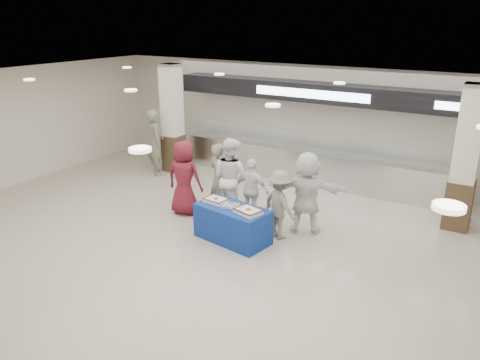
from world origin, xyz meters
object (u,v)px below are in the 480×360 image
Objects in this scene: cupcake_tray at (231,206)px; chef_short at (252,190)px; sheet_cake_left at (216,200)px; sheet_cake_right at (248,211)px; civilian_white at (306,193)px; soldier_bg at (156,142)px; soldier_a at (219,179)px; chef_tall at (231,178)px; soldier_b at (280,205)px; civilian_maroon at (184,178)px; display_table at (233,224)px.

cupcake_tray is 1.14m from chef_short.
sheet_cake_right is (0.90, -0.17, 0.00)m from sheet_cake_left.
civilian_white is (1.16, 1.18, 0.13)m from cupcake_tray.
soldier_bg reaches higher than cupcake_tray.
chef_short is at bearing 97.89° from cupcake_tray.
sheet_cake_left is 0.33× the size of chef_short.
soldier_a is at bearing 0.55° from chef_short.
soldier_bg reaches higher than chef_tall.
cupcake_tray is 0.24× the size of civilian_white.
civilian_white is at bearing -99.23° from soldier_b.
civilian_white reaches higher than civilian_maroon.
cupcake_tray is 1.33m from chef_tall.
chef_tall is 1.60m from soldier_b.
civilian_white is (1.87, 0.07, -0.03)m from chef_tall.
cupcake_tray is at bearing 134.20° from chef_tall.
cupcake_tray reaches higher than display_table.
civilian_maroon is 0.98× the size of civilian_white.
chef_tall is (-0.71, 1.11, 0.16)m from cupcake_tray.
civilian_white is at bearing -166.22° from chef_tall.
sheet_cake_right is at bearing 164.44° from soldier_a.
soldier_a is 0.35m from chef_tall.
civilian_maroon is 0.92× the size of soldier_bg.
civilian_maroon is (-1.74, 0.64, 0.52)m from display_table.
civilian_maroon is 1.19× the size of soldier_b.
sheet_cake_right is at bearing -10.79° from sheet_cake_left.
chef_short is (-0.62, 1.22, -0.06)m from sheet_cake_right.
soldier_bg is at bearing 148.79° from cupcake_tray.
soldier_b is 5.42m from soldier_bg.
sheet_cake_left is at bearing 143.79° from soldier_a.
display_table is 1.63m from soldier_a.
civilian_white is (2.21, 0.05, 0.06)m from soldier_a.
soldier_a is (0.67, 0.48, -0.04)m from civilian_maroon.
sheet_cake_left is 1.09m from chef_short.
chef_tall is 1.26× the size of soldier_b.
civilian_maroon is 3.19m from soldier_bg.
chef_tall is 1.03× the size of civilian_white.
civilian_white is (0.70, 1.27, 0.11)m from sheet_cake_right.
sheet_cake_right reaches higher than cupcake_tray.
soldier_a is (-1.08, 1.12, 0.48)m from display_table.
civilian_maroon is at bearing 36.19° from chef_tall.
display_table is at bearing -8.75° from sheet_cake_left.
display_table is 1.93m from civilian_maroon.
soldier_bg is (-4.28, 2.57, 0.60)m from display_table.
cupcake_tray is 0.25× the size of civilian_maroon.
soldier_b is at bearing 174.72° from chef_tall.
chef_short is at bearing 116.89° from sheet_cake_right.
soldier_b is (0.34, 0.74, -0.05)m from sheet_cake_right.
display_table is 0.62m from sheet_cake_right.
cupcake_tray is 0.23× the size of chef_tall.
civilian_white is at bearing 55.03° from display_table.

